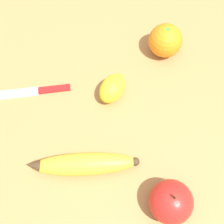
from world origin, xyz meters
The scene contains 6 objects.
ground_plane centered at (0.00, 0.00, 0.00)m, with size 3.00×3.00×0.00m, color #A87A47.
banana centered at (0.04, -0.08, 0.02)m, with size 0.22×0.05×0.04m.
orange centered at (0.23, 0.19, 0.04)m, with size 0.08×0.08×0.08m.
apple centered at (0.20, -0.17, 0.04)m, with size 0.08×0.08×0.09m.
lemon centered at (0.11, 0.08, 0.02)m, with size 0.08×0.09×0.05m.
paring_knife centered at (-0.06, 0.10, 0.00)m, with size 0.16×0.03×0.01m.
Camera 1 is at (0.09, -0.26, 0.61)m, focal length 50.00 mm.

